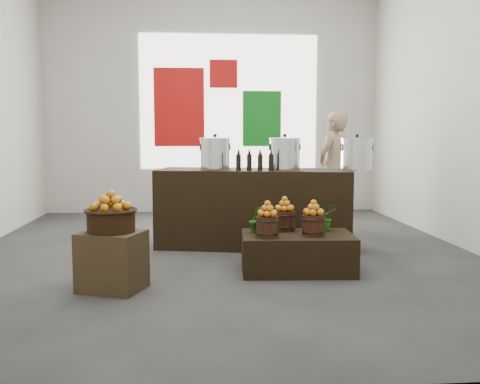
{
  "coord_description": "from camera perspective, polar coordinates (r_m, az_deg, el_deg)",
  "views": [
    {
      "loc": [
        -0.3,
        -6.3,
        1.41
      ],
      "look_at": [
        0.18,
        -0.4,
        0.77
      ],
      "focal_mm": 40.0,
      "sensor_mm": 36.0,
      "label": 1
    }
  ],
  "objects": [
    {
      "name": "shopper",
      "position": [
        8.14,
        9.9,
        2.3
      ],
      "size": [
        0.76,
        0.74,
        1.76
      ],
      "primitive_type": "imported",
      "rotation": [
        0.0,
        0.0,
        3.88
      ],
      "color": "#9D7F60",
      "rests_on": "ground"
    },
    {
      "name": "stock_pot_right",
      "position": [
        6.65,
        12.32,
        3.88
      ],
      "size": [
        0.37,
        0.37,
        0.37
      ],
      "primitive_type": "cylinder",
      "color": "silver",
      "rests_on": "counter"
    },
    {
      "name": "back_opening",
      "position": [
        9.82,
        -1.18,
        9.58
      ],
      "size": [
        3.2,
        0.02,
        2.4
      ],
      "primitive_type": "cube",
      "color": "white",
      "rests_on": "back_wall"
    },
    {
      "name": "herb_garnish_left",
      "position": [
        5.56,
        1.78,
        -2.92
      ],
      "size": [
        0.16,
        0.13,
        0.28
      ],
      "primitive_type": "imported",
      "rotation": [
        0.0,
        0.0,
        -0.0
      ],
      "color": "#1D5712",
      "rests_on": "display_table"
    },
    {
      "name": "apples_in_bucket_front_right",
      "position": [
        5.43,
        7.86,
        -1.66
      ],
      "size": [
        0.17,
        0.17,
        0.15
      ],
      "primitive_type": null,
      "color": "#9C0605",
      "rests_on": "apple_bucket_front_right"
    },
    {
      "name": "deco_green_right",
      "position": [
        9.85,
        2.35,
        7.82
      ],
      "size": [
        0.7,
        0.04,
        1.0
      ],
      "primitive_type": "cube",
      "color": "#106918",
      "rests_on": "back_wall"
    },
    {
      "name": "back_wall",
      "position": [
        9.82,
        -2.96,
        9.57
      ],
      "size": [
        6.0,
        0.04,
        4.0
      ],
      "primitive_type": "cube",
      "color": "beige",
      "rests_on": "ground"
    },
    {
      "name": "stock_pot_center",
      "position": [
        6.62,
        4.79,
        3.99
      ],
      "size": [
        0.37,
        0.37,
        0.37
      ],
      "primitive_type": "cylinder",
      "color": "silver",
      "rests_on": "counter"
    },
    {
      "name": "stock_pot_left",
      "position": [
        6.72,
        -2.67,
        4.04
      ],
      "size": [
        0.37,
        0.37,
        0.37
      ],
      "primitive_type": "cylinder",
      "color": "silver",
      "rests_on": "counter"
    },
    {
      "name": "deco_red_upper",
      "position": [
        9.84,
        -1.78,
        12.49
      ],
      "size": [
        0.5,
        0.04,
        0.5
      ],
      "primitive_type": "cube",
      "color": "#B6100E",
      "rests_on": "back_wall"
    },
    {
      "name": "apple_bucket_front_right",
      "position": [
        5.46,
        7.83,
        -3.54
      ],
      "size": [
        0.23,
        0.23,
        0.21
      ],
      "primitive_type": "cylinder",
      "color": "#3E2011",
      "rests_on": "display_table"
    },
    {
      "name": "oil_cruets",
      "position": [
        6.42,
        1.29,
        3.51
      ],
      "size": [
        0.35,
        0.14,
        0.27
      ],
      "primitive_type": null,
      "rotation": [
        0.0,
        0.0,
        -0.21
      ],
      "color": "black",
      "rests_on": "counter"
    },
    {
      "name": "wicker_basket",
      "position": [
        4.95,
        -13.58,
        -3.04
      ],
      "size": [
        0.43,
        0.43,
        0.2
      ],
      "primitive_type": "cylinder",
      "color": "black",
      "rests_on": "crate"
    },
    {
      "name": "deco_red_left",
      "position": [
        9.79,
        -6.51,
        8.97
      ],
      "size": [
        0.9,
        0.04,
        1.4
      ],
      "primitive_type": "cube",
      "color": "#B6100E",
      "rests_on": "back_wall"
    },
    {
      "name": "ground",
      "position": [
        6.46,
        -1.92,
        -6.47
      ],
      "size": [
        7.0,
        7.0,
        0.0
      ],
      "primitive_type": "plane",
      "color": "#3D3D3A",
      "rests_on": "ground"
    },
    {
      "name": "apples_in_bucket_front_left",
      "position": [
        5.3,
        2.95,
        -1.79
      ],
      "size": [
        0.17,
        0.17,
        0.15
      ],
      "primitive_type": null,
      "color": "#9C0605",
      "rests_on": "apple_bucket_front_left"
    },
    {
      "name": "counter",
      "position": [
        6.71,
        1.48,
        -1.75
      ],
      "size": [
        2.5,
        1.24,
        0.98
      ],
      "primitive_type": "cube",
      "rotation": [
        0.0,
        0.0,
        -0.21
      ],
      "color": "black",
      "rests_on": "ground"
    },
    {
      "name": "apple_bucket_front_left",
      "position": [
        5.33,
        2.93,
        -3.72
      ],
      "size": [
        0.23,
        0.23,
        0.21
      ],
      "primitive_type": "cylinder",
      "color": "#3E2011",
      "rests_on": "display_table"
    },
    {
      "name": "herb_garnish_right",
      "position": [
        5.76,
        8.99,
        -2.66
      ],
      "size": [
        0.28,
        0.25,
        0.29
      ],
      "primitive_type": "imported",
      "rotation": [
        0.0,
        0.0,
        0.09
      ],
      "color": "#1D5712",
      "rests_on": "display_table"
    },
    {
      "name": "apple_bucket_rear",
      "position": [
        5.71,
        4.76,
        -3.07
      ],
      "size": [
        0.23,
        0.23,
        0.21
      ],
      "primitive_type": "cylinder",
      "color": "#3E2011",
      "rests_on": "display_table"
    },
    {
      "name": "crate",
      "position": [
        5.02,
        -13.48,
        -7.17
      ],
      "size": [
        0.66,
        0.6,
        0.54
      ],
      "primitive_type": "cube",
      "rotation": [
        0.0,
        0.0,
        -0.36
      ],
      "color": "#4C3A23",
      "rests_on": "ground"
    },
    {
      "name": "apples_in_bucket_rear",
      "position": [
        5.69,
        4.78,
        -1.27
      ],
      "size": [
        0.17,
        0.17,
        0.15
      ],
      "primitive_type": null,
      "color": "#9C0605",
      "rests_on": "apple_bucket_rear"
    },
    {
      "name": "apples_in_basket",
      "position": [
        4.92,
        -13.64,
        -0.88
      ],
      "size": [
        0.34,
        0.34,
        0.18
      ],
      "primitive_type": null,
      "color": "#9C0605",
      "rests_on": "wicker_basket"
    },
    {
      "name": "display_table",
      "position": [
        5.58,
        6.13,
        -6.46
      ],
      "size": [
        1.17,
        0.76,
        0.39
      ],
      "primitive_type": "cube",
      "rotation": [
        0.0,
        0.0,
        -0.06
      ],
      "color": "black",
      "rests_on": "ground"
    }
  ]
}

